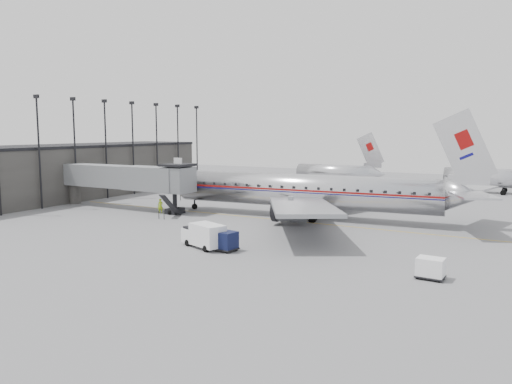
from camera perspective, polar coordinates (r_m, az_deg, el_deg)
ground at (r=56.32m, az=-4.02°, el=-3.77°), size 160.00×160.00×0.00m
terminal at (r=85.63m, az=-19.73°, el=2.26°), size 12.00×46.00×8.00m
apron_line at (r=59.94m, az=1.52°, el=-3.08°), size 60.00×0.15×0.01m
jet_bridge at (r=68.81m, az=-14.10°, el=1.53°), size 21.00×6.20×7.10m
floodlight_masts at (r=82.77m, az=-15.30°, el=5.30°), size 0.90×42.25×15.25m
distant_aircraft_near at (r=94.31m, az=9.02°, el=2.23°), size 16.39×3.20×10.26m
distant_aircraft_mid at (r=92.93m, az=25.14°, el=1.57°), size 16.39×3.20×10.26m
airliner at (r=60.61m, az=6.07°, el=0.10°), size 40.96×37.83×12.96m
service_van at (r=45.55m, az=-6.01°, el=-4.88°), size 5.09×3.42×2.24m
baggage_cart_navy at (r=44.29m, az=-3.65°, el=-5.54°), size 2.43×1.98×1.73m
baggage_cart_white at (r=38.15m, az=19.32°, el=-8.17°), size 2.04×1.60×1.54m
ramp_worker at (r=65.09m, az=-10.87°, el=-1.57°), size 0.81×0.72×1.85m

